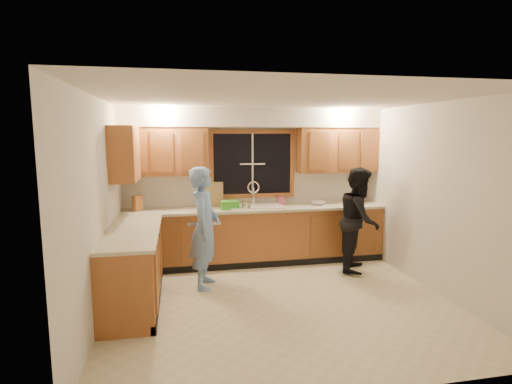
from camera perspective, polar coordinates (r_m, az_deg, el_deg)
floor at (r=5.22m, az=3.49°, el=-15.31°), size 4.20×4.20×0.00m
ceiling at (r=4.81m, az=3.75°, el=13.18°), size 4.20×4.20×0.00m
wall_back at (r=6.70m, az=-0.52°, el=1.05°), size 4.20×0.00×4.20m
wall_left at (r=4.78m, az=-21.52°, el=-2.37°), size 0.00×3.80×3.80m
wall_right at (r=5.76m, az=24.26°, el=-0.83°), size 0.00×3.80×3.80m
base_cabinets_back at (r=6.56m, az=-0.03°, el=-6.31°), size 4.20×0.60×0.88m
base_cabinets_left at (r=5.27m, az=-17.12°, el=-10.30°), size 0.60×1.90×0.88m
countertop_back at (r=6.44m, az=-0.00°, el=-2.38°), size 4.20×0.63×0.04m
countertop_left at (r=5.15m, az=-17.17°, el=-5.43°), size 0.63×1.90×0.04m
upper_cabinets_left at (r=6.37m, az=-13.00°, el=5.67°), size 1.35×0.33×0.75m
upper_cabinets_right at (r=6.90m, az=11.50°, el=5.89°), size 1.35×0.33×0.75m
upper_cabinets_return at (r=5.80m, az=-18.25°, el=5.25°), size 0.33×0.90×0.75m
soffit at (r=6.48m, az=-0.25°, el=10.56°), size 4.20×0.35×0.30m
window_frame at (r=6.65m, az=-0.51°, el=4.03°), size 1.44×0.03×1.14m
sink at (r=6.47m, az=-0.04°, el=-2.66°), size 0.86×0.52×0.57m
dishwasher at (r=6.45m, az=-7.49°, el=-6.90°), size 0.60×0.56×0.82m
stove at (r=4.74m, az=-17.84°, el=-12.34°), size 0.58×0.75×0.90m
man at (r=5.48m, az=-7.36°, el=-5.06°), size 0.52×0.68×1.66m
woman at (r=6.32m, az=14.55°, el=-3.81°), size 0.91×0.97×1.59m
knife_block at (r=6.37m, az=-16.57°, el=-1.57°), size 0.17×0.17×0.24m
cutting_board at (r=6.55m, az=-6.03°, el=-0.31°), size 0.31×0.14×0.39m
dish_crate at (r=6.31m, az=-3.77°, el=-1.84°), size 0.28×0.26×0.13m
soap_bottle at (r=6.66m, az=3.70°, el=-1.02°), size 0.10×0.10×0.20m
bowl at (r=6.75m, az=8.87°, el=-1.58°), size 0.28×0.28×0.06m
can_left at (r=6.26m, az=-1.72°, el=-1.91°), size 0.07×0.07×0.13m
can_right at (r=6.20m, az=-1.02°, el=-2.01°), size 0.08×0.08×0.13m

